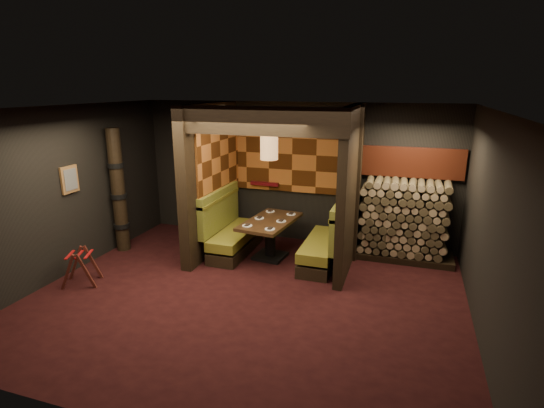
{
  "coord_description": "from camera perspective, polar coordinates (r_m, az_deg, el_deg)",
  "views": [
    {
      "loc": [
        2.23,
        -5.5,
        3.16
      ],
      "look_at": [
        0.0,
        1.3,
        1.15
      ],
      "focal_mm": 28.0,
      "sensor_mm": 36.0,
      "label": 1
    }
  ],
  "objects": [
    {
      "name": "wall_right",
      "position": [
        5.86,
        27.43,
        -3.36
      ],
      "size": [
        0.02,
        5.5,
        2.85
      ],
      "primitive_type": "cube",
      "color": "black",
      "rests_on": "ground"
    },
    {
      "name": "floor",
      "position": [
        6.73,
        -3.54,
        -12.46
      ],
      "size": [
        6.5,
        5.5,
        0.02
      ],
      "primitive_type": "cube",
      "color": "black",
      "rests_on": "ground"
    },
    {
      "name": "lacquer_shelf",
      "position": [
        8.85,
        -0.97,
        2.76
      ],
      "size": [
        0.6,
        0.12,
        0.07
      ],
      "primitive_type": "cube",
      "color": "#50090F",
      "rests_on": "wall_back"
    },
    {
      "name": "framed_picture",
      "position": [
        7.96,
        -25.56,
        2.99
      ],
      "size": [
        0.05,
        0.36,
        0.46
      ],
      "color": "brown",
      "rests_on": "wall_left"
    },
    {
      "name": "wall_left",
      "position": [
        7.96,
        -26.12,
        1.48
      ],
      "size": [
        0.02,
        5.5,
        2.85
      ],
      "primitive_type": "cube",
      "color": "black",
      "rests_on": "ground"
    },
    {
      "name": "dining_table",
      "position": [
        7.94,
        -0.25,
        -3.78
      ],
      "size": [
        0.93,
        1.5,
        0.75
      ],
      "color": "black",
      "rests_on": "floor"
    },
    {
      "name": "pendant_lamp",
      "position": [
        7.51,
        -0.39,
        7.7
      ],
      "size": [
        0.31,
        0.31,
        0.96
      ],
      "color": "#A57343",
      "rests_on": "ceiling"
    },
    {
      "name": "firewood_stack",
      "position": [
        8.21,
        17.73,
        -2.15
      ],
      "size": [
        1.73,
        0.7,
        1.5
      ],
      "color": "black",
      "rests_on": "floor"
    },
    {
      "name": "wall_back",
      "position": [
        8.73,
        3.0,
        4.2
      ],
      "size": [
        6.5,
        0.02,
        2.85
      ],
      "primitive_type": "cube",
      "color": "black",
      "rests_on": "ground"
    },
    {
      "name": "tapa_back_panel",
      "position": [
        8.62,
        2.79,
        6.73
      ],
      "size": [
        2.4,
        0.06,
        1.55
      ],
      "primitive_type": "cube",
      "color": "#A85B24",
      "rests_on": "wall_back"
    },
    {
      "name": "totem_column",
      "position": [
        8.68,
        -19.96,
        1.59
      ],
      "size": [
        0.31,
        0.31,
        2.4
      ],
      "color": "black",
      "rests_on": "floor"
    },
    {
      "name": "header_beam",
      "position": [
        6.62,
        -1.86,
        11.09
      ],
      "size": [
        2.85,
        0.18,
        0.44
      ],
      "primitive_type": "cube",
      "color": "black",
      "rests_on": "partition_left"
    },
    {
      "name": "luggage_rack",
      "position": [
        7.67,
        -24.33,
        -7.58
      ],
      "size": [
        0.7,
        0.61,
        0.63
      ],
      "color": "#481C15",
      "rests_on": "floor"
    },
    {
      "name": "tapa_side_panel",
      "position": [
        8.2,
        -7.08,
        6.39
      ],
      "size": [
        0.04,
        1.85,
        1.45
      ],
      "primitive_type": "cube",
      "color": "#A85B24",
      "rests_on": "partition_left"
    },
    {
      "name": "booth_bench_right",
      "position": [
        7.77,
        7.38,
        -5.25
      ],
      "size": [
        0.68,
        1.6,
        1.14
      ],
      "color": "black",
      "rests_on": "floor"
    },
    {
      "name": "partition_right",
      "position": [
        7.46,
        10.51,
        1.98
      ],
      "size": [
        0.15,
        2.1,
        2.85
      ],
      "primitive_type": "cube",
      "color": "black",
      "rests_on": "floor"
    },
    {
      "name": "bay_front_post",
      "position": [
        7.7,
        11.44,
        2.36
      ],
      "size": [
        0.08,
        0.08,
        2.85
      ],
      "primitive_type": "cube",
      "color": "black",
      "rests_on": "floor"
    },
    {
      "name": "booth_bench_left",
      "position": [
        8.3,
        -5.58,
        -3.81
      ],
      "size": [
        0.68,
        1.6,
        1.14
      ],
      "color": "black",
      "rests_on": "floor"
    },
    {
      "name": "ceiling",
      "position": [
        5.94,
        -4.01,
        12.77
      ],
      "size": [
        6.5,
        5.5,
        0.02
      ],
      "primitive_type": "cube",
      "color": "black",
      "rests_on": "ground"
    },
    {
      "name": "mosaic_header",
      "position": [
        8.29,
        18.36,
        5.32
      ],
      "size": [
        1.83,
        0.1,
        0.56
      ],
      "primitive_type": "cube",
      "color": "maroon",
      "rests_on": "wall_back"
    },
    {
      "name": "partition_left",
      "position": [
        8.18,
        -8.26,
        3.28
      ],
      "size": [
        0.2,
        2.2,
        2.85
      ],
      "primitive_type": "cube",
      "color": "black",
      "rests_on": "floor"
    },
    {
      "name": "place_settings",
      "position": [
        7.86,
        -0.25,
        -2.09
      ],
      "size": [
        0.73,
        1.2,
        0.03
      ],
      "color": "white",
      "rests_on": "dining_table"
    },
    {
      "name": "wall_front",
      "position": [
        3.93,
        -19.16,
        -11.4
      ],
      "size": [
        6.5,
        0.02,
        2.85
      ],
      "primitive_type": "cube",
      "color": "black",
      "rests_on": "ground"
    }
  ]
}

